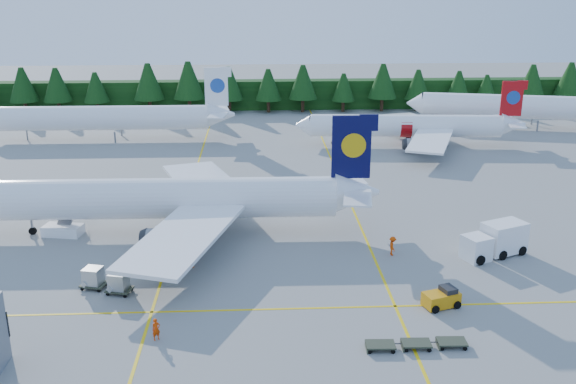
{
  "coord_description": "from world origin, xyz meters",
  "views": [
    {
      "loc": [
        -5.24,
        -52.96,
        25.5
      ],
      "look_at": [
        -1.88,
        14.17,
        3.5
      ],
      "focal_mm": 40.0,
      "sensor_mm": 36.0,
      "label": 1
    }
  ],
  "objects_px": {
    "airliner_red": "(402,126)",
    "airstairs": "(64,227)",
    "service_truck": "(494,240)",
    "baggage_tug": "(442,298)",
    "airliner_navy": "(155,199)"
  },
  "relations": [
    {
      "from": "baggage_tug",
      "to": "airstairs",
      "type": "bearing_deg",
      "value": 135.1
    },
    {
      "from": "airstairs",
      "to": "service_truck",
      "type": "relative_size",
      "value": 0.84
    },
    {
      "from": "airliner_navy",
      "to": "airstairs",
      "type": "xyz_separation_m",
      "value": [
        -9.84,
        0.16,
        -2.99
      ]
    },
    {
      "from": "airliner_red",
      "to": "service_truck",
      "type": "bearing_deg",
      "value": -86.59
    },
    {
      "from": "airliner_navy",
      "to": "airliner_red",
      "type": "xyz_separation_m",
      "value": [
        34.46,
        37.15,
        -0.59
      ]
    },
    {
      "from": "airstairs",
      "to": "baggage_tug",
      "type": "height_order",
      "value": "airstairs"
    },
    {
      "from": "airliner_red",
      "to": "airstairs",
      "type": "xyz_separation_m",
      "value": [
        -44.29,
        -36.99,
        -2.4
      ]
    },
    {
      "from": "airliner_navy",
      "to": "airliner_red",
      "type": "relative_size",
      "value": 1.18
    },
    {
      "from": "airstairs",
      "to": "airliner_navy",
      "type": "bearing_deg",
      "value": 9.53
    },
    {
      "from": "airliner_navy",
      "to": "airliner_red",
      "type": "bearing_deg",
      "value": 47.92
    },
    {
      "from": "airliner_red",
      "to": "baggage_tug",
      "type": "bearing_deg",
      "value": -94.63
    },
    {
      "from": "airliner_navy",
      "to": "airliner_red",
      "type": "height_order",
      "value": "airliner_navy"
    },
    {
      "from": "airstairs",
      "to": "service_truck",
      "type": "bearing_deg",
      "value": 0.19
    },
    {
      "from": "service_truck",
      "to": "baggage_tug",
      "type": "height_order",
      "value": "service_truck"
    },
    {
      "from": "service_truck",
      "to": "baggage_tug",
      "type": "distance_m",
      "value": 12.81
    }
  ]
}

